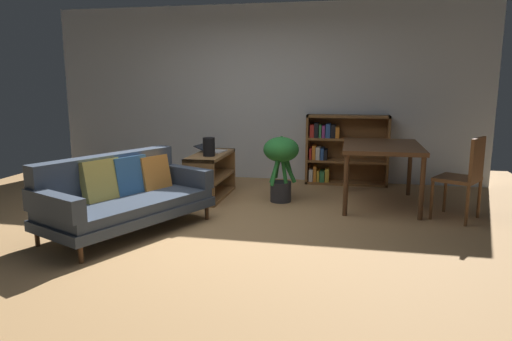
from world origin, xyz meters
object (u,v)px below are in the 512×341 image
(open_laptop, at_px, (212,150))
(potted_floor_plant, at_px, (281,159))
(bookshelf, at_px, (341,150))
(fabric_couch, at_px, (123,194))
(dining_table, at_px, (382,150))
(dining_chair_near, at_px, (465,174))
(media_console, at_px, (211,175))
(desk_speaker, at_px, (209,147))

(open_laptop, height_order, potted_floor_plant, potted_floor_plant)
(open_laptop, xyz_separation_m, bookshelf, (1.71, 1.06, -0.09))
(fabric_couch, relative_size, dining_table, 1.51)
(bookshelf, bearing_deg, dining_chair_near, -50.26)
(dining_table, distance_m, dining_chair_near, 1.02)
(fabric_couch, bearing_deg, open_laptop, 75.47)
(potted_floor_plant, distance_m, dining_table, 1.26)
(bookshelf, bearing_deg, open_laptop, -148.32)
(potted_floor_plant, bearing_deg, bookshelf, 60.39)
(potted_floor_plant, relative_size, dining_chair_near, 0.91)
(open_laptop, height_order, bookshelf, bookshelf)
(fabric_couch, relative_size, potted_floor_plant, 2.27)
(dining_table, distance_m, bookshelf, 1.30)
(open_laptop, bearing_deg, media_console, -79.42)
(media_console, height_order, dining_table, dining_table)
(dining_table, bearing_deg, dining_chair_near, -30.01)
(potted_floor_plant, bearing_deg, fabric_couch, -133.84)
(media_console, distance_m, dining_table, 2.24)
(fabric_couch, bearing_deg, media_console, 72.87)
(desk_speaker, distance_m, potted_floor_plant, 0.94)
(media_console, bearing_deg, potted_floor_plant, -2.84)
(media_console, bearing_deg, dining_table, 1.27)
(open_laptop, relative_size, bookshelf, 0.35)
(open_laptop, bearing_deg, desk_speaker, -78.47)
(open_laptop, xyz_separation_m, potted_floor_plant, (0.99, -0.22, -0.06))
(fabric_couch, xyz_separation_m, desk_speaker, (0.52, 1.34, 0.33))
(desk_speaker, relative_size, potted_floor_plant, 0.28)
(potted_floor_plant, relative_size, dining_table, 0.67)
(media_console, bearing_deg, fabric_couch, -107.13)
(desk_speaker, bearing_deg, dining_chair_near, -4.81)
(desk_speaker, xyz_separation_m, potted_floor_plant, (0.91, 0.15, -0.16))
(desk_speaker, height_order, dining_table, desk_speaker)
(desk_speaker, bearing_deg, open_laptop, 101.53)
(media_console, relative_size, potted_floor_plant, 1.25)
(open_laptop, height_order, desk_speaker, desk_speaker)
(media_console, height_order, dining_chair_near, dining_chair_near)
(open_laptop, xyz_separation_m, desk_speaker, (0.07, -0.37, 0.10))
(media_console, bearing_deg, desk_speaker, -77.67)
(desk_speaker, relative_size, bookshelf, 0.20)
(bookshelf, bearing_deg, potted_floor_plant, -119.61)
(desk_speaker, relative_size, dining_chair_near, 0.25)
(fabric_couch, relative_size, dining_chair_near, 2.06)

